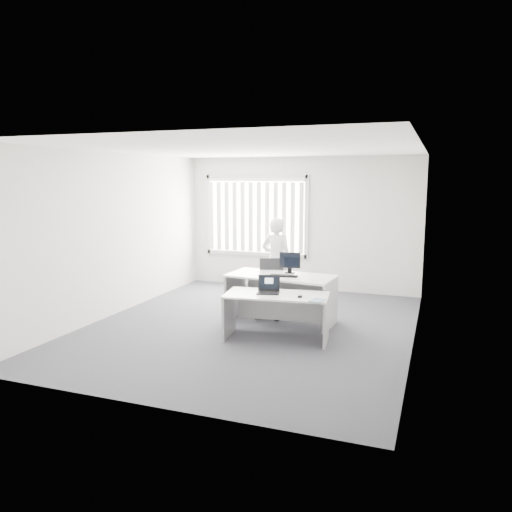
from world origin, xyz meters
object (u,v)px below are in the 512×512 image
(desk_far, at_px, (281,288))
(person, at_px, (276,260))
(monitor, at_px, (290,263))
(office_chair, at_px, (271,299))
(desk_near, at_px, (277,307))
(laptop, at_px, (268,285))

(desk_far, height_order, person, person)
(monitor, bearing_deg, office_chair, 164.93)
(desk_far, xyz_separation_m, person, (-0.51, 1.33, 0.24))
(desk_near, xyz_separation_m, office_chair, (-0.47, 1.15, -0.18))
(office_chair, bearing_deg, desk_far, -65.44)
(desk_far, bearing_deg, desk_near, -72.10)
(desk_near, height_order, person, person)
(desk_near, relative_size, laptop, 4.87)
(laptop, distance_m, monitor, 1.11)
(desk_far, relative_size, monitor, 5.07)
(desk_near, distance_m, office_chair, 1.26)
(desk_far, height_order, office_chair, office_chair)
(desk_far, bearing_deg, monitor, 70.43)
(desk_far, distance_m, laptop, 0.93)
(office_chair, bearing_deg, desk_near, -87.01)
(desk_near, distance_m, desk_far, 0.92)
(desk_near, xyz_separation_m, desk_far, (-0.21, 0.89, 0.08))
(desk_far, xyz_separation_m, office_chair, (-0.25, 0.26, -0.26))
(desk_far, xyz_separation_m, monitor, (0.09, 0.20, 0.40))
(person, bearing_deg, laptop, 105.84)
(desk_near, distance_m, monitor, 1.20)
(laptop, height_order, monitor, monitor)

